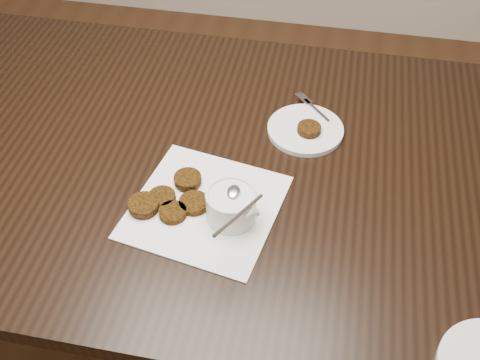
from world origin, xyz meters
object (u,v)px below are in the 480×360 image
table (183,251)px  plate_with_patty (306,127)px  sauce_ramekin (231,194)px  napkin (205,207)px

table → plate_with_patty: plate_with_patty is taller
sauce_ramekin → table: bearing=136.2°
table → napkin: napkin is taller
table → napkin: (0.12, -0.15, 0.38)m
napkin → plate_with_patty: bearing=57.5°
napkin → sauce_ramekin: bearing=-16.9°
sauce_ramekin → plate_with_patty: sauce_ramekin is taller
napkin → plate_with_patty: size_ratio=1.62×
table → napkin: size_ratio=5.27×
table → plate_with_patty: 0.50m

